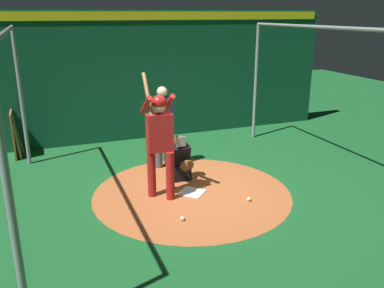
{
  "coord_description": "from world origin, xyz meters",
  "views": [
    {
      "loc": [
        6.39,
        -2.45,
        3.17
      ],
      "look_at": [
        0.0,
        0.0,
        0.95
      ],
      "focal_mm": 38.02,
      "sensor_mm": 36.0,
      "label": 1
    }
  ],
  "objects_px": {
    "baseball_0": "(249,199)",
    "baseball_1": "(183,218)",
    "home_plate": "(192,192)",
    "catcher": "(180,162)",
    "umpire": "(163,123)",
    "batter": "(159,136)",
    "bat_rack": "(15,133)"
  },
  "relations": [
    {
      "from": "bat_rack",
      "to": "catcher",
      "type": "bearing_deg",
      "value": 47.24
    },
    {
      "from": "bat_rack",
      "to": "home_plate",
      "type": "bearing_deg",
      "value": 40.88
    },
    {
      "from": "home_plate",
      "to": "umpire",
      "type": "height_order",
      "value": "umpire"
    },
    {
      "from": "home_plate",
      "to": "baseball_0",
      "type": "xyz_separation_m",
      "value": [
        0.68,
        0.81,
        0.03
      ]
    },
    {
      "from": "baseball_0",
      "to": "baseball_1",
      "type": "distance_m",
      "value": 1.35
    },
    {
      "from": "umpire",
      "to": "bat_rack",
      "type": "xyz_separation_m",
      "value": [
        -2.05,
        -2.97,
        -0.49
      ]
    },
    {
      "from": "home_plate",
      "to": "batter",
      "type": "xyz_separation_m",
      "value": [
        -0.04,
        -0.58,
        1.13
      ]
    },
    {
      "from": "baseball_1",
      "to": "bat_rack",
      "type": "bearing_deg",
      "value": -150.36
    },
    {
      "from": "home_plate",
      "to": "bat_rack",
      "type": "bearing_deg",
      "value": -139.12
    },
    {
      "from": "catcher",
      "to": "baseball_1",
      "type": "xyz_separation_m",
      "value": [
        1.63,
        -0.52,
        -0.31
      ]
    },
    {
      "from": "batter",
      "to": "home_plate",
      "type": "bearing_deg",
      "value": 86.22
    },
    {
      "from": "batter",
      "to": "baseball_1",
      "type": "bearing_deg",
      "value": 3.87
    },
    {
      "from": "catcher",
      "to": "baseball_1",
      "type": "bearing_deg",
      "value": -17.79
    },
    {
      "from": "batter",
      "to": "bat_rack",
      "type": "bearing_deg",
      "value": -144.7
    },
    {
      "from": "home_plate",
      "to": "baseball_0",
      "type": "bearing_deg",
      "value": 50.09
    },
    {
      "from": "umpire",
      "to": "bat_rack",
      "type": "height_order",
      "value": "umpire"
    },
    {
      "from": "baseball_0",
      "to": "baseball_1",
      "type": "height_order",
      "value": "same"
    },
    {
      "from": "home_plate",
      "to": "catcher",
      "type": "bearing_deg",
      "value": 179.61
    },
    {
      "from": "baseball_1",
      "to": "home_plate",
      "type": "bearing_deg",
      "value": 150.88
    },
    {
      "from": "catcher",
      "to": "baseball_1",
      "type": "relative_size",
      "value": 12.45
    },
    {
      "from": "bat_rack",
      "to": "baseball_1",
      "type": "height_order",
      "value": "bat_rack"
    },
    {
      "from": "batter",
      "to": "umpire",
      "type": "relative_size",
      "value": 1.26
    },
    {
      "from": "bat_rack",
      "to": "baseball_0",
      "type": "relative_size",
      "value": 14.32
    },
    {
      "from": "catcher",
      "to": "umpire",
      "type": "xyz_separation_m",
      "value": [
        -0.78,
        -0.09,
        0.62
      ]
    },
    {
      "from": "baseball_0",
      "to": "batter",
      "type": "bearing_deg",
      "value": -117.24
    },
    {
      "from": "batter",
      "to": "baseball_0",
      "type": "distance_m",
      "value": 1.92
    },
    {
      "from": "batter",
      "to": "bat_rack",
      "type": "relative_size",
      "value": 2.07
    },
    {
      "from": "home_plate",
      "to": "catcher",
      "type": "xyz_separation_m",
      "value": [
        -0.7,
        0.0,
        0.35
      ]
    },
    {
      "from": "home_plate",
      "to": "batter",
      "type": "height_order",
      "value": "batter"
    },
    {
      "from": "baseball_1",
      "to": "baseball_0",
      "type": "bearing_deg",
      "value": 100.58
    },
    {
      "from": "batter",
      "to": "baseball_1",
      "type": "xyz_separation_m",
      "value": [
        0.97,
        0.07,
        -1.1
      ]
    },
    {
      "from": "catcher",
      "to": "umpire",
      "type": "distance_m",
      "value": 1.0
    }
  ]
}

